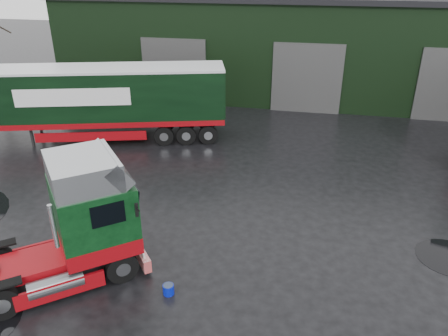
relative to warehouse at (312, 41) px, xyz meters
The scene contains 7 objects.
ground 20.35m from the warehouse, 95.71° to the right, with size 100.00×100.00×0.00m, color black.
warehouse is the anchor object (origin of this frame).
hero_tractor 23.94m from the warehouse, 105.78° to the right, with size 2.46×5.80×3.60m, color black, non-canonical shape.
trailer_left 15.77m from the warehouse, 127.18° to the right, with size 2.42×11.82×3.67m, color silver, non-canonical shape.
wash_bucket 23.10m from the warehouse, 97.30° to the right, with size 0.31×0.31×0.29m, color #0817B4.
tree_back_a 12.90m from the warehouse, 128.66° to the left, with size 4.40×4.40×9.50m, color black, non-canonical shape.
tree_back_b 12.82m from the warehouse, 51.34° to the left, with size 4.40×4.40×7.50m, color black, non-canonical shape.
Camera 1 is at (2.48, -11.45, 8.24)m, focal length 35.00 mm.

